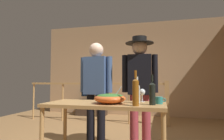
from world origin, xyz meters
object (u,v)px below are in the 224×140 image
framed_picture (140,59)px  wine_glass (142,93)px  serving_table (105,110)px  person_standing_left (96,85)px  wine_bottle_dark (152,93)px  mug_teal (159,100)px  salad_bowl (110,98)px  stair_railing (116,95)px  wine_bottle_clear (137,93)px  person_standing_right (140,82)px  tv_console (92,107)px  wine_bottle_amber (136,91)px  flat_screen_tv (91,91)px

framed_picture → wine_glass: (0.38, -3.45, -0.83)m
serving_table → person_standing_left: (-0.35, 0.67, 0.28)m
wine_bottle_dark → wine_glass: bearing=114.1°
serving_table → mug_teal: bearing=3.7°
serving_table → salad_bowl: 0.18m
stair_railing → serving_table: size_ratio=2.55×
mug_teal → salad_bowl: bearing=-170.3°
serving_table → person_standing_left: person_standing_left is taller
stair_railing → mug_teal: stair_railing is taller
serving_table → person_standing_left: size_ratio=0.87×
framed_picture → wine_bottle_clear: bearing=-84.7°
salad_bowl → wine_bottle_clear: 0.34m
person_standing_right → tv_console: bearing=-60.9°
wine_glass → person_standing_left: size_ratio=0.10×
serving_table → wine_glass: (0.43, 0.23, 0.20)m
wine_bottle_amber → framed_picture: bearing=95.2°
framed_picture → person_standing_right: framed_picture is taller
wine_bottle_amber → person_standing_right: size_ratio=0.22×
person_standing_left → person_standing_right: size_ratio=0.96×
wine_bottle_dark → flat_screen_tv: bearing=120.1°
flat_screen_tv → wine_bottle_clear: bearing=-61.2°
framed_picture → stair_railing: (-0.48, -1.22, -1.03)m
flat_screen_tv → person_standing_right: size_ratio=0.37×
salad_bowl → wine_glass: (0.35, 0.29, 0.05)m
flat_screen_tv → wine_bottle_amber: size_ratio=1.70×
person_standing_left → wine_bottle_amber: bearing=134.5°
wine_bottle_clear → serving_table: bearing=-170.8°
framed_picture → person_standing_right: (0.30, -3.02, -0.69)m
framed_picture → wine_bottle_clear: size_ratio=1.35×
stair_railing → mug_teal: (1.07, -2.42, 0.13)m
salad_bowl → wine_bottle_dark: (0.49, -0.02, 0.07)m
wine_glass → framed_picture: bearing=96.3°
flat_screen_tv → person_standing_left: (1.08, -2.70, 0.24)m
tv_console → wine_bottle_dark: wine_bottle_dark is taller
mug_teal → framed_picture: bearing=99.3°
framed_picture → flat_screen_tv: bearing=-167.7°
stair_railing → tv_console: 1.44m
mug_teal → wine_bottle_amber: bearing=-133.9°
wine_bottle_amber → salad_bowl: bearing=154.7°
serving_table → person_standing_right: size_ratio=0.84×
serving_table → wine_bottle_clear: wine_bottle_clear is taller
framed_picture → wine_bottle_clear: 3.73m
serving_table → mug_teal: mug_teal is taller
serving_table → person_standing_right: person_standing_right is taller
flat_screen_tv → mug_teal: flat_screen_tv is taller
wine_bottle_clear → wine_bottle_dark: size_ratio=0.95×
serving_table → wine_bottle_clear: size_ratio=4.52×
wine_bottle_dark → mug_teal: bearing=59.0°
tv_console → wine_bottle_dark: (2.00, -3.48, 0.68)m
wine_bottle_clear → flat_screen_tv: bearing=118.8°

